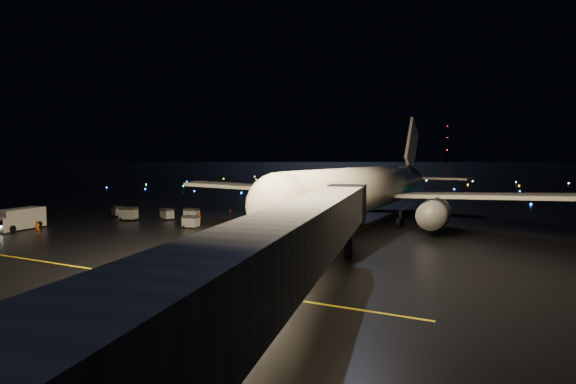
# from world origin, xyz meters

# --- Properties ---
(ground) EXTENTS (2000.00, 2000.00, 0.00)m
(ground) POSITION_xyz_m (0.00, 300.00, 0.00)
(ground) COLOR black
(ground) RESTS_ON ground
(lane_centre) EXTENTS (0.25, 80.00, 0.02)m
(lane_centre) POSITION_xyz_m (12.00, 15.00, 0.01)
(lane_centre) COLOR yellow
(lane_centre) RESTS_ON ground
(lane_cross) EXTENTS (60.00, 0.25, 0.02)m
(lane_cross) POSITION_xyz_m (-5.00, -10.00, 0.01)
(lane_cross) COLOR yellow
(lane_cross) RESTS_ON ground
(jet_bridge) EXTENTS (14.00, 58.00, 6.60)m
(jet_bridge) POSITION_xyz_m (20.75, -24.50, 3.30)
(jet_bridge) COLOR #939399
(jet_bridge) RESTS_ON ground
(airliner) EXTENTS (58.84, 56.06, 16.24)m
(airliner) POSITION_xyz_m (11.94, 25.43, 8.12)
(airliner) COLOR white
(airliner) RESTS_ON ground
(pushback_tug) EXTENTS (5.09, 3.33, 2.24)m
(pushback_tug) POSITION_xyz_m (9.28, -5.33, 1.12)
(pushback_tug) COLOR silver
(pushback_tug) RESTS_ON ground
(belt_loader) EXTENTS (7.49, 4.57, 3.53)m
(belt_loader) POSITION_xyz_m (6.34, 0.50, 1.76)
(belt_loader) COLOR silver
(belt_loader) RESTS_ON ground
(service_truck) EXTENTS (3.29, 7.55, 2.69)m
(service_truck) POSITION_xyz_m (-26.63, 0.44, 1.35)
(service_truck) COLOR silver
(service_truck) RESTS_ON ground
(crew_a) EXTENTS (0.69, 0.66, 1.58)m
(crew_a) POSITION_xyz_m (-21.44, -0.93, 0.79)
(crew_a) COLOR orange
(crew_a) RESTS_ON ground
(crew_b) EXTENTS (1.06, 0.89, 1.95)m
(crew_b) POSITION_xyz_m (-25.76, -1.52, 0.97)
(crew_b) COLOR orange
(crew_b) RESTS_ON ground
(crew_c) EXTENTS (0.69, 1.09, 1.73)m
(crew_c) POSITION_xyz_m (-8.92, 13.66, 0.87)
(crew_c) COLOR orange
(crew_c) RESTS_ON ground
(safety_cone_0) EXTENTS (0.51, 0.51, 0.51)m
(safety_cone_0) POSITION_xyz_m (3.05, 14.67, 0.26)
(safety_cone_0) COLOR #E92F01
(safety_cone_0) RESTS_ON ground
(safety_cone_1) EXTENTS (0.48, 0.48, 0.54)m
(safety_cone_1) POSITION_xyz_m (6.34, 21.45, 0.27)
(safety_cone_1) COLOR #E92F01
(safety_cone_1) RESTS_ON ground
(safety_cone_2) EXTENTS (0.59, 0.59, 0.52)m
(safety_cone_2) POSITION_xyz_m (-3.64, 20.63, 0.26)
(safety_cone_2) COLOR #E92F01
(safety_cone_2) RESTS_ON ground
(safety_cone_3) EXTENTS (0.52, 0.52, 0.45)m
(safety_cone_3) POSITION_xyz_m (-13.40, 28.01, 0.23)
(safety_cone_3) COLOR #E92F01
(safety_cone_3) RESTS_ON ground
(radio_mast) EXTENTS (1.80, 1.80, 64.00)m
(radio_mast) POSITION_xyz_m (-60.00, 740.00, 32.00)
(radio_mast) COLOR black
(radio_mast) RESTS_ON ground
(taxiway_lights) EXTENTS (164.00, 92.00, 0.36)m
(taxiway_lights) POSITION_xyz_m (0.00, 106.00, 0.18)
(taxiway_lights) COLOR black
(taxiway_lights) RESTS_ON ground
(baggage_cart_0) EXTENTS (2.05, 1.58, 1.60)m
(baggage_cart_0) POSITION_xyz_m (-8.06, 10.76, 0.80)
(baggage_cart_0) COLOR gray
(baggage_cart_0) RESTS_ON ground
(baggage_cart_1) EXTENTS (2.21, 1.78, 1.66)m
(baggage_cart_1) POSITION_xyz_m (-12.82, 16.96, 0.83)
(baggage_cart_1) COLOR gray
(baggage_cart_1) RESTS_ON ground
(baggage_cart_2) EXTENTS (2.19, 1.87, 1.58)m
(baggage_cart_2) POSITION_xyz_m (-16.20, 15.61, 0.79)
(baggage_cart_2) COLOR gray
(baggage_cart_2) RESTS_ON ground
(baggage_cart_3) EXTENTS (2.51, 2.00, 1.89)m
(baggage_cart_3) POSITION_xyz_m (-20.69, 12.61, 0.95)
(baggage_cart_3) COLOR gray
(baggage_cart_3) RESTS_ON ground
(baggage_cart_4) EXTENTS (2.21, 1.93, 1.57)m
(baggage_cart_4) POSITION_xyz_m (-25.30, 14.93, 0.78)
(baggage_cart_4) COLOR gray
(baggage_cart_4) RESTS_ON ground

